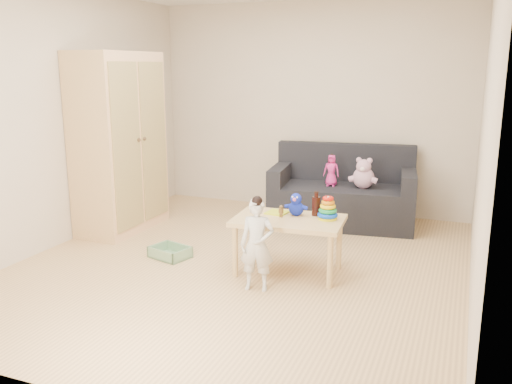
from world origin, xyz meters
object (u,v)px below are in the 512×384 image
at_px(play_table, 288,245).
at_px(toddler, 257,246).
at_px(sofa, 342,205).
at_px(wardrobe, 119,143).

relative_size(play_table, toddler, 1.27).
height_order(play_table, toddler, toddler).
bearing_deg(toddler, sofa, 72.14).
height_order(wardrobe, toddler, wardrobe).
distance_m(sofa, play_table, 1.69).
height_order(sofa, toddler, toddler).
relative_size(wardrobe, play_table, 2.06).
xyz_separation_m(play_table, toddler, (-0.12, -0.46, 0.13)).
bearing_deg(wardrobe, play_table, -15.36).
bearing_deg(sofa, play_table, -100.62).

